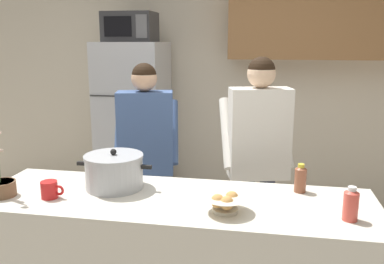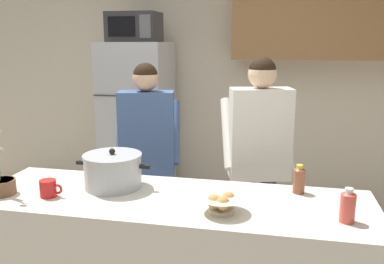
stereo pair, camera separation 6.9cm
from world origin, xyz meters
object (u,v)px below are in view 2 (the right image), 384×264
(person_near_pot, at_px, (147,144))
(bottle_mid_counter, at_px, (348,205))
(bread_bowl, at_px, (222,203))
(refrigerator, at_px, (138,130))
(person_by_sink, at_px, (259,146))
(cooking_pot, at_px, (113,171))
(microwave, at_px, (134,27))
(coffee_mug, at_px, (49,188))
(bottle_near_edge, at_px, (299,179))
(potted_orchid, at_px, (2,184))

(person_near_pot, relative_size, bottle_mid_counter, 9.50)
(bread_bowl, height_order, bottle_mid_counter, bottle_mid_counter)
(refrigerator, bearing_deg, person_by_sink, -39.65)
(person_by_sink, height_order, cooking_pot, person_by_sink)
(microwave, relative_size, cooking_pot, 1.06)
(cooking_pot, relative_size, bread_bowl, 1.91)
(cooking_pot, bearing_deg, bread_bowl, -19.48)
(person_by_sink, distance_m, bottle_mid_counter, 1.03)
(refrigerator, bearing_deg, coffee_mug, -85.02)
(person_near_pot, distance_m, person_by_sink, 0.84)
(bread_bowl, bearing_deg, person_near_pot, 126.05)
(person_near_pot, xyz_separation_m, person_by_sink, (0.84, -0.02, 0.04))
(bottle_near_edge, relative_size, potted_orchid, 0.35)
(bread_bowl, bearing_deg, microwave, 119.93)
(microwave, bearing_deg, refrigerator, 90.07)
(microwave, distance_m, cooking_pot, 1.99)
(bottle_near_edge, bearing_deg, coffee_mug, -165.77)
(refrigerator, bearing_deg, potted_orchid, -92.99)
(refrigerator, relative_size, cooking_pot, 3.87)
(coffee_mug, distance_m, bottle_near_edge, 1.39)
(bottle_near_edge, bearing_deg, person_by_sink, 113.50)
(microwave, distance_m, person_by_sink, 1.85)
(bottle_mid_counter, relative_size, potted_orchid, 0.36)
(bottle_near_edge, bearing_deg, person_near_pot, 151.17)
(person_near_pot, relative_size, potted_orchid, 3.41)
(bottle_mid_counter, bearing_deg, bottle_near_edge, 120.91)
(person_by_sink, height_order, potted_orchid, person_by_sink)
(person_near_pot, bearing_deg, refrigerator, 112.88)
(potted_orchid, bearing_deg, microwave, 86.98)
(refrigerator, distance_m, person_by_sink, 1.66)
(person_near_pot, bearing_deg, bottle_near_edge, -28.83)
(coffee_mug, xyz_separation_m, bread_bowl, (0.96, -0.02, 0.00))
(bread_bowl, distance_m, potted_orchid, 1.24)
(bread_bowl, height_order, potted_orchid, potted_orchid)
(cooking_pot, bearing_deg, person_by_sink, 40.64)
(cooking_pot, height_order, bottle_mid_counter, cooking_pot)
(microwave, relative_size, bottle_mid_counter, 2.84)
(refrigerator, height_order, microwave, microwave)
(refrigerator, xyz_separation_m, bottle_mid_counter, (1.73, -1.98, 0.13))
(coffee_mug, xyz_separation_m, bottle_near_edge, (1.35, 0.34, 0.03))
(person_by_sink, xyz_separation_m, cooking_pot, (-0.81, -0.70, -0.02))
(bread_bowl, bearing_deg, refrigerator, 119.66)
(bottle_near_edge, distance_m, bottle_mid_counter, 0.40)
(cooking_pot, bearing_deg, potted_orchid, -156.85)
(bread_bowl, distance_m, bottle_near_edge, 0.53)
(microwave, distance_m, potted_orchid, 2.17)
(person_by_sink, relative_size, potted_orchid, 3.52)
(refrigerator, relative_size, bottle_near_edge, 10.59)
(person_by_sink, height_order, bread_bowl, person_by_sink)
(microwave, bearing_deg, coffee_mug, -84.97)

